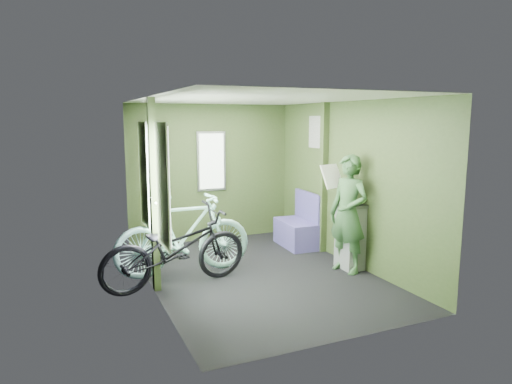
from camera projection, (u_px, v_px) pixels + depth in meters
room at (255, 167)px, 5.88m from camera, size 4.00×4.02×2.31m
bicycle_black at (177, 287)px, 5.64m from camera, size 1.95×0.99×1.04m
bicycle_mint at (185, 274)px, 6.10m from camera, size 1.84×0.58×1.12m
passenger at (348, 214)px, 6.10m from camera, size 0.54×0.75×1.59m
waste_box at (350, 236)px, 6.28m from camera, size 0.27×0.37×0.91m
bench_seat at (298, 230)px, 7.42m from camera, size 0.50×0.86×0.88m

